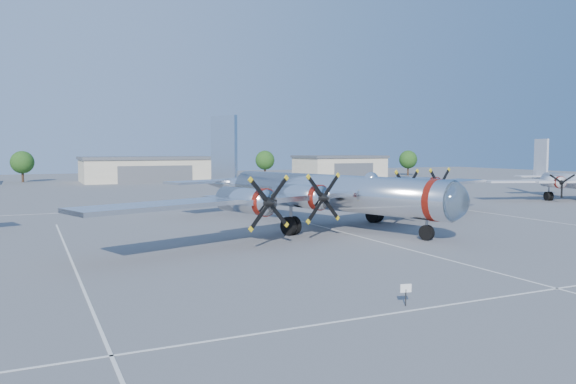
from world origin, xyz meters
name	(u,v)px	position (x,y,z in m)	size (l,w,h in m)	color
ground	(339,231)	(0.00, 0.00, 0.00)	(260.00, 260.00, 0.00)	#5C5C5F
parking_lines	(350,234)	(0.00, -1.75, 0.01)	(60.00, 50.08, 0.01)	silver
hangar_center	(149,169)	(0.00, 81.96, 2.71)	(28.60, 14.60, 5.40)	#C2B79A
hangar_east	(339,166)	(48.00, 81.96, 2.71)	(20.60, 14.60, 5.40)	#C2B79A
tree_west	(22,162)	(-25.00, 90.00, 4.22)	(4.80, 4.80, 6.64)	#382619
tree_east	(265,160)	(30.00, 88.00, 4.22)	(4.80, 4.80, 6.64)	#382619
tree_far_east	(408,159)	(68.00, 80.00, 4.22)	(4.80, 4.80, 6.64)	#382619
main_bomber_b29	(319,226)	(-0.01, 3.73, 0.00)	(48.60, 33.24, 10.75)	silver
twin_engine_east	(572,200)	(45.00, 12.36, 0.00)	(27.22, 19.57, 8.63)	silver
info_placard	(406,291)	(-8.98, -21.29, 0.72)	(0.53, 0.16, 1.02)	black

